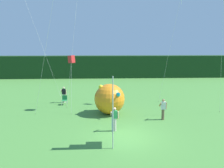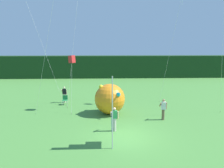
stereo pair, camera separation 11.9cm
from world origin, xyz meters
TOP-DOWN VIEW (x-y plane):
  - ground_plane at (0.00, 0.00)m, footprint 120.00×120.00m
  - distant_treeline at (0.00, 26.13)m, footprint 80.00×2.40m
  - banner_flag at (-0.89, -1.44)m, footprint 0.06×1.03m
  - person_near_banner at (-5.30, 8.83)m, footprint 0.55×0.48m
  - person_mid_field at (3.27, 3.15)m, footprint 0.55×0.48m
  - person_far_left at (-0.64, 0.94)m, footprint 0.55×0.48m
  - inflatable_balloon at (-0.85, 4.90)m, footprint 2.56×2.56m
  - folding_chair at (-5.13, 8.09)m, footprint 0.51×0.51m
  - kite_white_diamond_2 at (5.83, 8.23)m, footprint 1.98×0.90m
  - kite_red_box_3 at (-4.12, 6.33)m, footprint 0.65×1.83m

SIDE VIEW (x-z plane):
  - ground_plane at x=0.00m, z-range 0.00..0.00m
  - folding_chair at x=-5.13m, z-range 0.07..0.96m
  - person_near_banner at x=-5.30m, z-range 0.05..1.68m
  - person_mid_field at x=3.27m, z-range 0.05..1.71m
  - person_far_left at x=-0.64m, z-range 0.06..1.72m
  - inflatable_balloon at x=-0.85m, z-range 0.01..2.57m
  - distant_treeline at x=0.00m, z-range 0.00..3.81m
  - banner_flag at x=-0.89m, z-range -0.09..4.07m
  - kite_red_box_3 at x=-4.12m, z-range 2.08..6.96m
  - kite_white_diamond_2 at x=5.83m, z-range 4.01..14.79m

